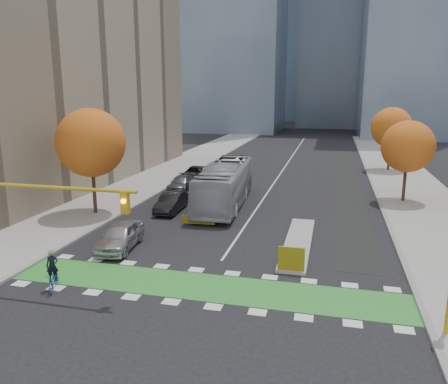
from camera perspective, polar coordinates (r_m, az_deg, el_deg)
The scene contains 21 objects.
ground at distance 20.77m, azimuth -3.85°, elevation -13.94°, with size 300.00×300.00×0.00m, color black.
sidewalk_west at distance 43.28m, azimuth -12.83°, elevation 0.18°, with size 7.00×120.00×0.15m, color gray.
sidewalk_east at distance 39.50m, azimuth 24.84°, elevation -1.92°, with size 7.00×120.00×0.15m, color gray.
curb_west at distance 41.84m, azimuth -8.54°, elevation -0.07°, with size 0.30×120.00×0.16m, color gray.
curb_east at distance 38.97m, azimuth 19.79°, elevation -1.67°, with size 0.30×120.00×0.16m, color gray.
bike_crossing at distance 22.06m, azimuth -2.63°, elevation -12.23°, with size 20.00×3.00×0.01m, color #2D892E.
centre_line at distance 58.66m, azimuth 8.18°, elevation 3.60°, with size 0.15×70.00×0.01m, color silver.
bike_lane_paint at distance 48.56m, azimuth 15.76°, elevation 1.30°, with size 2.50×50.00×0.01m, color black.
median_island at distance 28.25m, azimuth 9.65°, elevation -6.49°, with size 1.60×10.00×0.16m, color gray.
hazard_board at distance 23.51m, azimuth 8.77°, elevation -8.64°, with size 1.40×0.12×1.30m, color yellow.
building_west at distance 49.66m, azimuth -23.80°, elevation 15.48°, with size 16.00×44.00×25.00m, color gray.
tree_west at distance 34.75m, azimuth -16.99°, elevation 6.15°, with size 5.20×5.20×8.22m.
tree_east_near at distance 40.35m, azimuth 22.88°, elevation 5.49°, with size 4.40×4.40×7.08m.
tree_east_far at distance 56.17m, azimuth 21.04°, elevation 7.85°, with size 4.80×4.80×7.65m.
traffic_signal_west at distance 22.56m, azimuth -24.00°, elevation -1.92°, with size 8.53×0.56×5.20m.
cyclist at distance 23.04m, azimuth -21.41°, elevation -10.24°, with size 1.22×1.82×1.98m.
bus at distance 36.69m, azimuth 0.14°, elevation 1.02°, with size 3.04×12.99×3.62m, color #9CA0A3.
parked_car_a at distance 27.50m, azimuth -13.41°, elevation -5.62°, with size 1.88×4.68×1.60m, color #A8A7AD.
parked_car_b at distance 35.20m, azimuth -6.88°, elevation -1.36°, with size 1.58×4.54×1.50m, color black.
parked_car_c at distance 43.02m, azimuth -5.63°, elevation 1.18°, with size 1.87×4.60×1.34m, color #535359.
parked_car_d at distance 47.69m, azimuth -3.77°, elevation 2.45°, with size 2.43×5.27×1.46m, color black.
Camera 1 is at (5.79, -17.61, 9.38)m, focal length 35.00 mm.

